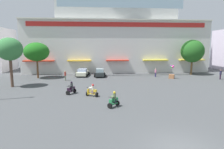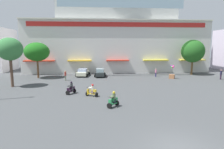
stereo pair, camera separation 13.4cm
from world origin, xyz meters
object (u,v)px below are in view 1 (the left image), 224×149
scooter_rider_5 (71,89)px  pedestrian_1 (65,75)px  balloon_vendor_cart (172,73)px  plaza_tree_3 (192,51)px  plaza_tree_0 (10,49)px  pedestrian_2 (221,74)px  scooter_rider_0 (114,101)px  plaza_tree_2 (37,52)px  pedestrian_0 (156,72)px  parked_car_1 (100,72)px  scooter_rider_1 (92,91)px  parked_car_0 (83,72)px

scooter_rider_5 → pedestrian_1: bearing=103.1°
balloon_vendor_cart → plaza_tree_3: bearing=35.2°
plaza_tree_0 → balloon_vendor_cart: (25.51, 4.87, -4.41)m
scooter_rider_5 → pedestrian_2: bearing=17.9°
scooter_rider_0 → plaza_tree_2: bearing=124.6°
plaza_tree_2 → pedestrian_0: 22.17m
scooter_rider_5 → pedestrian_0: size_ratio=0.98×
plaza_tree_3 → parked_car_1: 19.01m
plaza_tree_0 → scooter_rider_1: bearing=-28.2°
plaza_tree_0 → pedestrian_1: size_ratio=4.08×
plaza_tree_0 → scooter_rider_0: (13.61, -10.23, -4.69)m
pedestrian_1 → scooter_rider_1: bearing=-66.0°
parked_car_1 → scooter_rider_1: bearing=-94.8°
scooter_rider_0 → pedestrian_0: bearing=60.9°
scooter_rider_1 → pedestrian_0: pedestrian_0 is taller
plaza_tree_2 → balloon_vendor_cart: 24.51m
pedestrian_0 → pedestrian_2: pedestrian_2 is taller
parked_car_0 → scooter_rider_5: (-0.45, -13.86, -0.10)m
plaza_tree_2 → plaza_tree_3: (29.84, 1.54, 0.01)m
pedestrian_2 → plaza_tree_3: bearing=112.9°
plaza_tree_3 → pedestrian_1: plaza_tree_3 is taller
plaza_tree_3 → scooter_rider_0: (-17.67, -19.17, -4.12)m
parked_car_1 → pedestrian_0: (10.56, -1.33, 0.13)m
plaza_tree_0 → pedestrian_2: 34.10m
plaza_tree_2 → scooter_rider_1: plaza_tree_2 is taller
plaza_tree_3 → pedestrian_0: bearing=-167.0°
scooter_rider_1 → pedestrian_2: pedestrian_2 is taller
plaza_tree_0 → scooter_rider_5: (8.91, -4.72, -4.70)m
plaza_tree_3 → balloon_vendor_cart: bearing=-144.8°
pedestrian_0 → balloon_vendor_cart: bearing=-44.6°
pedestrian_0 → balloon_vendor_cart: 3.17m
plaza_tree_0 → pedestrian_2: plaza_tree_0 is taller
parked_car_1 → pedestrian_1: pedestrian_1 is taller
plaza_tree_3 → pedestrian_1: size_ratio=4.12×
parked_car_1 → scooter_rider_5: (-3.79, -13.14, -0.14)m
parked_car_1 → scooter_rider_1: (-1.22, -14.58, -0.15)m
parked_car_1 → pedestrian_1: bearing=-145.3°
plaza_tree_2 → balloon_vendor_cart: size_ratio=2.63×
parked_car_0 → pedestrian_0: bearing=-8.4°
plaza_tree_3 → pedestrian_0: size_ratio=4.48×
plaza_tree_3 → scooter_rider_5: size_ratio=4.60×
parked_car_1 → scooter_rider_0: (0.91, -18.65, -0.12)m
plaza_tree_3 → parked_car_0: bearing=179.5°
parked_car_0 → parked_car_1: size_ratio=1.03×
parked_car_1 → pedestrian_1: (-5.90, -4.08, 0.22)m
plaza_tree_3 → plaza_tree_0: bearing=-164.1°
plaza_tree_2 → parked_car_0: plaza_tree_2 is taller
parked_car_0 → scooter_rider_1: (2.12, -15.30, -0.11)m
plaza_tree_0 → parked_car_1: size_ratio=1.56×
scooter_rider_5 → balloon_vendor_cart: (16.60, 9.59, 0.29)m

